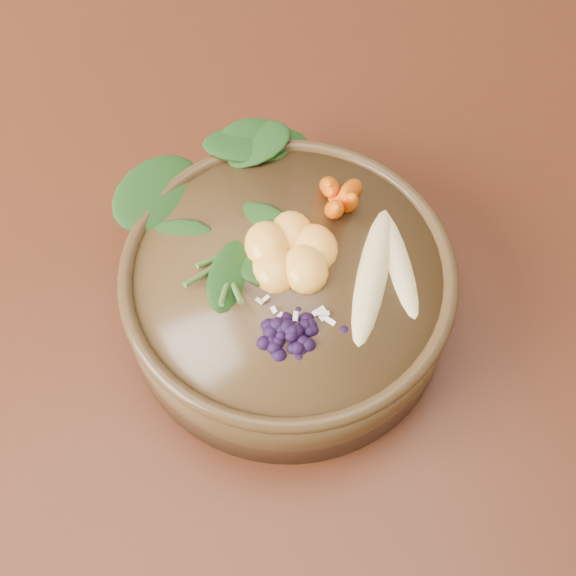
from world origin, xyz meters
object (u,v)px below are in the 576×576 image
(carrot_cluster, at_px, (351,171))
(dining_table, at_px, (198,342))
(stoneware_bowl, at_px, (288,294))
(kale_heap, at_px, (238,198))
(banana_halves, at_px, (387,261))
(blueberry_pile, at_px, (290,322))
(mandarin_cluster, at_px, (291,243))

(carrot_cluster, bearing_deg, dining_table, -156.90)
(stoneware_bowl, bearing_deg, dining_table, 158.97)
(kale_heap, bearing_deg, dining_table, -149.93)
(dining_table, distance_m, kale_heap, 0.20)
(banana_halves, xyz_separation_m, blueberry_pile, (-0.09, -0.05, 0.01))
(kale_heap, relative_size, banana_halves, 1.21)
(stoneware_bowl, distance_m, kale_heap, 0.10)
(carrot_cluster, relative_size, mandarin_cluster, 0.87)
(carrot_cluster, distance_m, mandarin_cluster, 0.08)
(mandarin_cluster, relative_size, blueberry_pile, 0.69)
(banana_halves, relative_size, mandarin_cluster, 1.70)
(dining_table, bearing_deg, banana_halves, -15.45)
(carrot_cluster, bearing_deg, mandarin_cluster, -129.81)
(mandarin_cluster, bearing_deg, blueberry_pile, -101.06)
(carrot_cluster, bearing_deg, blueberry_pile, -109.55)
(blueberry_pile, bearing_deg, mandarin_cluster, 78.94)
(dining_table, xyz_separation_m, kale_heap, (0.06, 0.03, 0.19))
(carrot_cluster, height_order, mandarin_cluster, carrot_cluster)
(banana_halves, relative_size, blueberry_pile, 1.17)
(dining_table, bearing_deg, stoneware_bowl, -21.03)
(banana_halves, bearing_deg, dining_table, 176.34)
(kale_heap, bearing_deg, blueberry_pile, -79.99)
(kale_heap, height_order, mandarin_cluster, kale_heap)
(dining_table, xyz_separation_m, mandarin_cluster, (0.09, -0.02, 0.19))
(mandarin_cluster, height_order, blueberry_pile, blueberry_pile)
(banana_halves, bearing_deg, stoneware_bowl, -177.26)
(dining_table, xyz_separation_m, carrot_cluster, (0.15, 0.03, 0.21))
(kale_heap, height_order, blueberry_pile, kale_heap)
(kale_heap, xyz_separation_m, banana_halves, (0.11, -0.08, -0.01))
(stoneware_bowl, height_order, mandarin_cluster, mandarin_cluster)
(blueberry_pile, bearing_deg, dining_table, 130.57)
(stoneware_bowl, distance_m, carrot_cluster, 0.12)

